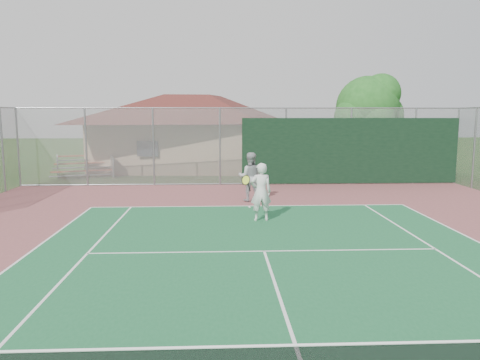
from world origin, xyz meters
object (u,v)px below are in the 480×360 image
at_px(tree, 369,110).
at_px(player_grey_back, 250,177).
at_px(player_white_front, 261,192).
at_px(clubhouse, 194,125).
at_px(bleachers, 84,165).

xyz_separation_m(tree, player_grey_back, (-6.54, -6.69, -2.55)).
bearing_deg(player_white_front, clubhouse, -83.64).
height_order(bleachers, tree, tree).
distance_m(clubhouse, tree, 10.13).
height_order(clubhouse, tree, tree).
xyz_separation_m(clubhouse, player_white_front, (2.70, -14.25, -1.72)).
xyz_separation_m(clubhouse, tree, (9.13, -4.30, 0.84)).
height_order(bleachers, player_grey_back, player_grey_back).
height_order(tree, player_white_front, tree).
bearing_deg(tree, bleachers, 177.11).
bearing_deg(clubhouse, player_white_front, -75.42).
height_order(clubhouse, bleachers, clubhouse).
bearing_deg(bleachers, player_white_front, -71.01).
bearing_deg(tree, player_white_front, -122.88).
bearing_deg(player_white_front, player_grey_back, -92.56).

